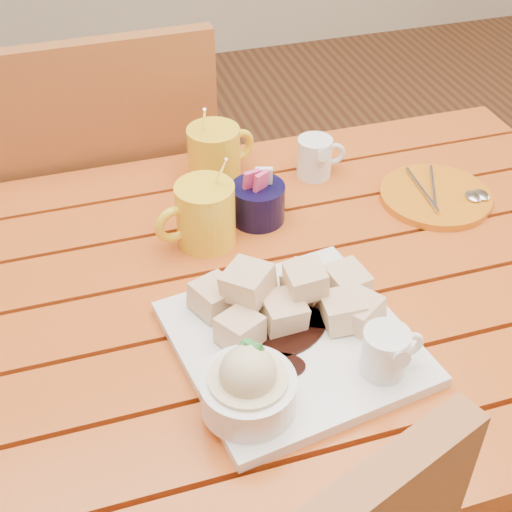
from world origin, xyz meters
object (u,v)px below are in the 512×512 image
object	(u,v)px
chair_far	(102,214)
table	(264,340)
coffee_mug_left	(204,214)
orange_saucer	(436,196)
dessert_plate	(286,341)
coffee_mug_right	(215,154)

from	to	relation	value
chair_far	table	bearing A→B (deg)	108.02
table	coffee_mug_left	bearing A→B (deg)	112.92
orange_saucer	chair_far	bearing A→B (deg)	141.59
coffee_mug_left	orange_saucer	distance (m)	0.40
orange_saucer	chair_far	size ratio (longest dim) A/B	0.19
dessert_plate	coffee_mug_right	world-z (taller)	coffee_mug_right
dessert_plate	chair_far	bearing A→B (deg)	103.96
dessert_plate	orange_saucer	bearing A→B (deg)	36.48
dessert_plate	orange_saucer	size ratio (longest dim) A/B	1.76
chair_far	coffee_mug_left	bearing A→B (deg)	106.74
coffee_mug_left	orange_saucer	xyz separation A→B (m)	(0.40, -0.00, -0.05)
orange_saucer	coffee_mug_right	bearing A→B (deg)	153.34
dessert_plate	chair_far	size ratio (longest dim) A/B	0.34
coffee_mug_right	orange_saucer	size ratio (longest dim) A/B	0.81
dessert_plate	coffee_mug_left	size ratio (longest dim) A/B	2.16
table	orange_saucer	xyz separation A→B (m)	(0.34, 0.13, 0.11)
coffee_mug_left	dessert_plate	bearing A→B (deg)	-94.12
table	coffee_mug_left	size ratio (longest dim) A/B	7.94
orange_saucer	dessert_plate	bearing A→B (deg)	-143.52
coffee_mug_right	table	bearing A→B (deg)	-110.52
dessert_plate	chair_far	distance (m)	0.75
table	dessert_plate	bearing A→B (deg)	-97.06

